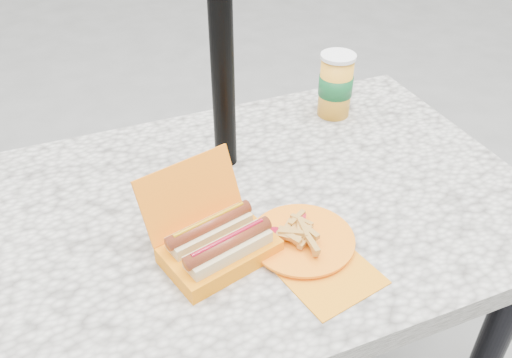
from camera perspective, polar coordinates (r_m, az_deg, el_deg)
name	(u,v)px	position (r m, az deg, el deg)	size (l,w,h in m)	color
picnic_table	(252,238)	(1.22, -0.41, -6.27)	(1.20, 0.80, 0.75)	beige
umbrella_pole	(220,14)	(1.10, -3.78, 16.96)	(0.05, 0.05, 2.20)	black
hotdog_box	(217,242)	(1.00, -4.12, -6.62)	(0.24, 0.23, 0.16)	orange
fries_plate	(303,241)	(1.04, 4.96, -6.54)	(0.20, 0.29, 0.04)	orange
soda_cup	(336,85)	(1.42, 8.38, 9.76)	(0.09, 0.09, 0.17)	#FFAA2B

